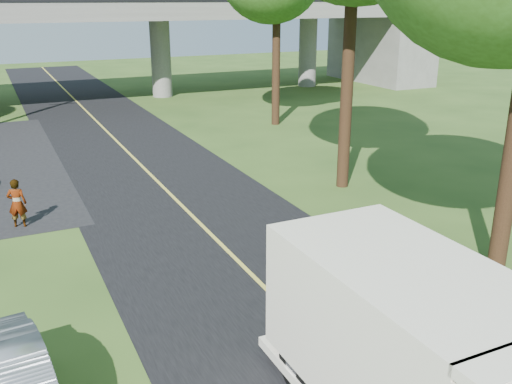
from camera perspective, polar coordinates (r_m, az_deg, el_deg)
ground at (r=11.93m, az=7.52°, el=-15.80°), size 120.00×120.00×0.00m
road at (r=20.13m, az=-7.91°, el=-0.91°), size 7.00×90.00×0.02m
lane_line at (r=20.12m, az=-7.91°, el=-0.86°), size 0.12×90.00×0.01m
overpass at (r=40.58m, az=-18.07°, el=14.86°), size 54.00×10.00×7.30m
step_van at (r=9.20m, az=17.64°, el=-16.33°), size 2.60×6.95×2.91m
pedestrian at (r=18.95m, az=-22.78°, el=-1.05°), size 0.66×0.53×1.56m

